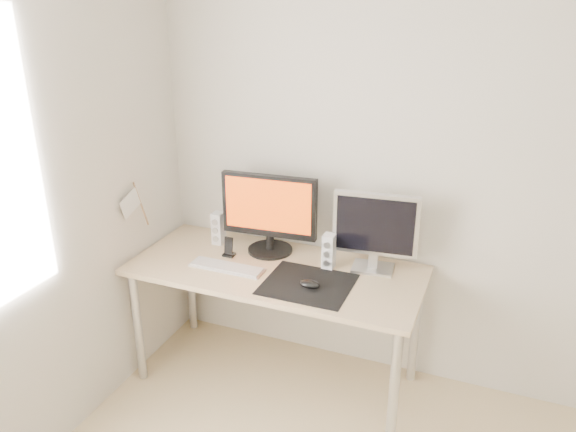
% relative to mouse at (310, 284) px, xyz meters
% --- Properties ---
extents(wall_back, '(3.50, 0.00, 3.50)m').
position_rel_mouse_xyz_m(wall_back, '(0.68, 0.51, 0.50)').
color(wall_back, beige).
rests_on(wall_back, ground).
extents(mousepad, '(0.45, 0.40, 0.00)m').
position_rel_mouse_xyz_m(mousepad, '(-0.02, 0.03, -0.02)').
color(mousepad, black).
rests_on(mousepad, desk).
extents(mouse, '(0.11, 0.06, 0.04)m').
position_rel_mouse_xyz_m(mouse, '(0.00, 0.00, 0.00)').
color(mouse, black).
rests_on(mouse, mousepad).
extents(desk, '(1.60, 0.70, 0.73)m').
position_rel_mouse_xyz_m(desk, '(-0.25, 0.14, -0.10)').
color(desk, '#D1B587').
rests_on(desk, ground).
extents(main_monitor, '(0.55, 0.28, 0.47)m').
position_rel_mouse_xyz_m(main_monitor, '(-0.36, 0.31, 0.23)').
color(main_monitor, black).
rests_on(main_monitor, desk).
extents(second_monitor, '(0.45, 0.18, 0.43)m').
position_rel_mouse_xyz_m(second_monitor, '(0.25, 0.32, 0.22)').
color(second_monitor, silver).
rests_on(second_monitor, desk).
extents(speaker_left, '(0.06, 0.08, 0.20)m').
position_rel_mouse_xyz_m(speaker_left, '(-0.69, 0.31, 0.08)').
color(speaker_left, white).
rests_on(speaker_left, desk).
extents(speaker_right, '(0.06, 0.08, 0.20)m').
position_rel_mouse_xyz_m(speaker_right, '(0.02, 0.25, 0.08)').
color(speaker_right, white).
rests_on(speaker_right, desk).
extents(keyboard, '(0.42, 0.12, 0.02)m').
position_rel_mouse_xyz_m(keyboard, '(-0.49, 0.03, -0.01)').
color(keyboard, silver).
rests_on(keyboard, desk).
extents(phone_dock, '(0.06, 0.05, 0.11)m').
position_rel_mouse_xyz_m(phone_dock, '(-0.55, 0.18, 0.01)').
color(phone_dock, black).
rests_on(phone_dock, desk).
extents(pennant, '(0.01, 0.23, 0.29)m').
position_rel_mouse_xyz_m(pennant, '(-1.03, -0.01, 0.30)').
color(pennant, '#A57F54').
rests_on(pennant, wall_left).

